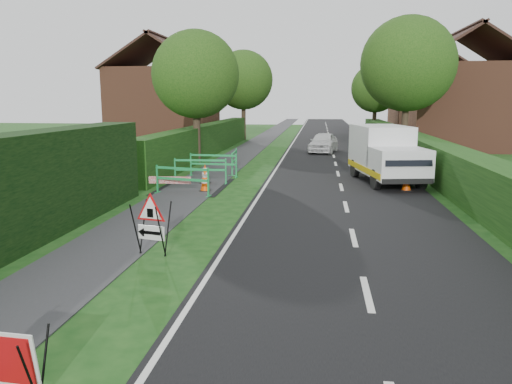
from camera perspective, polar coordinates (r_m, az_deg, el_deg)
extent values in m
plane|color=#133F12|center=(7.98, -5.43, -13.42)|extent=(120.00, 120.00, 0.00)
cube|color=black|center=(42.24, 8.41, 5.98)|extent=(6.00, 90.00, 0.02)
cube|color=#2D2D30|center=(42.49, 0.93, 6.12)|extent=(2.00, 90.00, 0.02)
cube|color=#14380F|center=(30.03, -5.61, 4.25)|extent=(1.00, 24.00, 1.80)
cube|color=#14380F|center=(23.84, 18.92, 2.12)|extent=(1.20, 50.00, 1.50)
cube|color=brown|center=(38.90, -10.34, 9.60)|extent=(7.00, 7.00, 5.50)
cube|color=#331E19|center=(39.60, -13.03, 15.09)|extent=(4.00, 7.40, 2.58)
cube|color=#331E19|center=(38.56, -7.96, 15.38)|extent=(4.00, 7.40, 2.58)
cube|color=#331E19|center=(39.15, -10.59, 16.84)|extent=(0.25, 7.40, 0.18)
cube|color=brown|center=(36.34, 22.43, 8.94)|extent=(7.00, 7.00, 5.50)
cube|color=#331E19|center=(36.09, 20.09, 15.21)|extent=(4.00, 7.40, 2.58)
cube|color=#331E19|center=(36.98, 25.56, 14.70)|extent=(4.00, 7.40, 2.58)
cube|color=#331E19|center=(36.61, 22.99, 16.67)|extent=(0.25, 7.40, 0.18)
cube|color=brown|center=(50.20, 19.40, 9.34)|extent=(7.00, 7.00, 5.50)
cube|color=#331E19|center=(49.98, 17.65, 13.86)|extent=(4.00, 7.40, 2.58)
cube|color=#331E19|center=(50.70, 21.65, 13.56)|extent=(4.00, 7.40, 2.58)
cube|color=#331E19|center=(50.39, 19.75, 14.95)|extent=(0.25, 7.40, 0.18)
cylinder|color=#2D2116|center=(25.95, -6.76, 6.17)|extent=(0.36, 0.36, 2.62)
sphere|color=#173B0F|center=(25.91, -6.91, 13.20)|extent=(4.40, 4.40, 4.40)
cylinder|color=#2D2116|center=(29.55, 16.59, 6.67)|extent=(0.36, 0.36, 2.97)
sphere|color=#173B0F|center=(29.56, 16.97, 13.83)|extent=(5.20, 5.20, 5.20)
cylinder|color=#2D2116|center=(41.62, -1.42, 7.95)|extent=(0.36, 0.36, 2.80)
sphere|color=#173B0F|center=(41.62, -1.45, 12.69)|extent=(4.80, 4.80, 4.80)
cylinder|color=#2D2116|center=(45.41, 13.35, 7.66)|extent=(0.36, 0.36, 2.45)
sphere|color=#173B0F|center=(45.37, 13.51, 11.46)|extent=(4.20, 4.20, 4.20)
cylinder|color=black|center=(6.04, -24.60, -18.43)|extent=(0.05, 0.27, 0.77)
cylinder|color=black|center=(6.24, -23.01, -17.32)|extent=(0.05, 0.27, 0.77)
cylinder|color=black|center=(10.69, -13.61, -4.15)|extent=(0.11, 0.34, 1.13)
cylinder|color=black|center=(10.91, -12.76, -3.81)|extent=(0.11, 0.34, 1.13)
cylinder|color=black|center=(10.36, -10.85, -4.51)|extent=(0.11, 0.34, 1.13)
cylinder|color=black|center=(10.59, -10.03, -4.15)|extent=(0.11, 0.34, 1.13)
cube|color=white|center=(10.64, -11.87, -4.57)|extent=(0.61, 0.17, 0.30)
cube|color=black|center=(10.63, -11.92, -4.59)|extent=(0.43, 0.12, 0.07)
cone|color=black|center=(10.76, -13.00, -4.45)|extent=(0.18, 0.21, 0.18)
cube|color=black|center=(10.52, -12.02, -2.36)|extent=(0.14, 0.04, 0.18)
cube|color=silver|center=(21.02, 14.03, 4.91)|extent=(2.40, 3.32, 1.81)
cube|color=silver|center=(18.89, 16.02, 3.14)|extent=(2.20, 2.26, 1.11)
cube|color=black|center=(17.98, 17.04, 3.61)|extent=(1.67, 0.51, 0.51)
cube|color=#DCB90B|center=(20.00, 12.07, 2.64)|extent=(0.86, 4.58, 0.23)
cube|color=#DCB90B|center=(20.58, 17.19, 2.62)|extent=(0.86, 4.58, 0.23)
cube|color=black|center=(18.09, 16.90, 1.19)|extent=(1.83, 0.45, 0.19)
cylinder|color=black|center=(18.66, 13.53, 1.39)|extent=(0.36, 0.78, 0.75)
cylinder|color=black|center=(19.22, 18.37, 1.40)|extent=(0.36, 0.78, 0.75)
cylinder|color=black|center=(21.55, 11.23, 2.67)|extent=(0.36, 0.78, 0.75)
cylinder|color=black|center=(22.03, 15.50, 2.66)|extent=(0.36, 0.78, 0.75)
cube|color=black|center=(18.77, 16.77, 0.18)|extent=(0.38, 0.38, 0.04)
cone|color=#FB4D07|center=(18.70, 16.83, 1.37)|extent=(0.32, 0.32, 0.75)
cylinder|color=white|center=(18.71, 16.83, 1.26)|extent=(0.25, 0.25, 0.14)
cylinder|color=white|center=(18.68, 16.86, 1.83)|extent=(0.17, 0.17, 0.10)
cube|color=black|center=(20.95, 15.88, 1.27)|extent=(0.38, 0.38, 0.04)
cone|color=#FB4D07|center=(20.90, 15.93, 2.34)|extent=(0.32, 0.32, 0.75)
cylinder|color=white|center=(20.90, 15.93, 2.23)|extent=(0.25, 0.25, 0.14)
cylinder|color=white|center=(20.88, 15.95, 2.74)|extent=(0.17, 0.17, 0.10)
cube|color=black|center=(23.86, 15.26, 2.38)|extent=(0.38, 0.38, 0.04)
cone|color=#FB4D07|center=(23.81, 15.31, 3.32)|extent=(0.32, 0.32, 0.75)
cylinder|color=white|center=(23.82, 15.30, 3.23)|extent=(0.25, 0.25, 0.14)
cylinder|color=white|center=(23.79, 15.32, 3.68)|extent=(0.17, 0.17, 0.10)
cube|color=black|center=(17.98, -5.84, 0.14)|extent=(0.38, 0.38, 0.04)
cone|color=#FB4D07|center=(17.91, -5.86, 1.39)|extent=(0.32, 0.32, 0.75)
cylinder|color=white|center=(17.92, -5.86, 1.27)|extent=(0.25, 0.25, 0.14)
cylinder|color=white|center=(17.89, -5.87, 1.86)|extent=(0.17, 0.17, 0.10)
cube|color=black|center=(19.67, -5.81, 1.04)|extent=(0.38, 0.38, 0.04)
cone|color=#FB4D07|center=(19.61, -5.84, 2.17)|extent=(0.32, 0.32, 0.75)
cylinder|color=white|center=(19.62, -5.83, 2.07)|extent=(0.25, 0.25, 0.14)
cylinder|color=white|center=(19.59, -5.84, 2.61)|extent=(0.17, 0.17, 0.10)
cube|color=#1A9346|center=(17.80, -11.23, 1.46)|extent=(0.06, 0.06, 1.00)
cube|color=#1A9346|center=(16.81, -5.48, 1.09)|extent=(0.06, 0.06, 1.00)
cube|color=#1A9346|center=(17.22, -8.47, 2.66)|extent=(1.95, 0.55, 0.08)
cube|color=#1A9346|center=(17.28, -8.44, 1.45)|extent=(1.95, 0.55, 0.08)
cube|color=#1A9346|center=(17.88, -11.17, -0.06)|extent=(0.15, 0.35, 0.04)
cube|color=#1A9346|center=(16.89, -5.46, -0.52)|extent=(0.15, 0.35, 0.04)
cube|color=#1A9346|center=(19.77, -9.23, 2.41)|extent=(0.05, 0.05, 1.00)
cube|color=#1A9346|center=(19.42, -3.47, 2.38)|extent=(0.05, 0.05, 1.00)
cube|color=#1A9346|center=(19.52, -6.40, 3.62)|extent=(2.00, 0.16, 0.08)
cube|color=#1A9346|center=(19.56, -6.38, 2.54)|extent=(2.00, 0.16, 0.08)
cube|color=#1A9346|center=(19.85, -9.19, 1.04)|extent=(0.08, 0.35, 0.04)
cube|color=#1A9346|center=(19.49, -3.45, 0.98)|extent=(0.08, 0.35, 0.04)
cube|color=#1A9346|center=(21.58, -7.45, 3.12)|extent=(0.05, 0.05, 1.00)
cube|color=#1A9346|center=(21.03, -2.27, 3.01)|extent=(0.05, 0.05, 1.00)
cube|color=#1A9346|center=(21.23, -4.91, 4.20)|extent=(2.00, 0.19, 0.08)
cube|color=#1A9346|center=(21.28, -4.90, 3.21)|extent=(2.00, 0.19, 0.08)
cube|color=#1A9346|center=(21.65, -7.42, 1.86)|extent=(0.09, 0.35, 0.04)
cube|color=#1A9346|center=(21.09, -2.27, 1.72)|extent=(0.09, 0.35, 0.04)
cube|color=#1A9346|center=(21.44, -2.75, 3.15)|extent=(0.05, 0.05, 1.00)
cube|color=#1A9346|center=(23.42, -2.26, 3.78)|extent=(0.05, 0.05, 1.00)
cube|color=#1A9346|center=(22.38, -2.50, 4.55)|extent=(0.19, 2.00, 0.08)
cube|color=#1A9346|center=(22.43, -2.50, 3.61)|extent=(0.19, 2.00, 0.08)
cube|color=#1A9346|center=(21.51, -2.74, 1.89)|extent=(0.35, 0.09, 0.04)
cube|color=#1A9346|center=(23.48, -2.25, 2.61)|extent=(0.35, 0.09, 0.04)
cube|color=red|center=(17.91, -9.77, -0.06)|extent=(1.50, 0.13, 0.25)
imported|color=silver|center=(31.47, 7.71, 5.64)|extent=(2.08, 3.89, 1.26)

